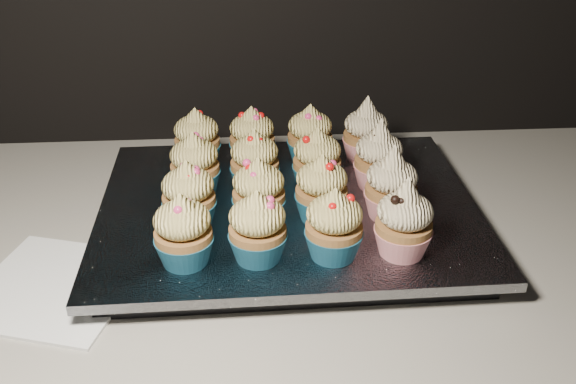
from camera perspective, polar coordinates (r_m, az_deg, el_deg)
The scene contains 20 objects.
worktop at distance 0.86m, azimuth 16.82°, elevation -4.31°, with size 2.44×0.64×0.04m, color beige.
napkin at distance 0.76m, azimuth -19.99°, elevation -7.94°, with size 0.17×0.17×0.00m, color white.
baking_tray at distance 0.81m, azimuth 0.00°, elevation -2.40°, with size 0.43×0.33×0.02m, color black.
foil_lining at distance 0.80m, azimuth 0.00°, elevation -1.37°, with size 0.46×0.36×0.01m, color silver.
cupcake_0 at distance 0.68m, azimuth -9.30°, elevation -3.53°, with size 0.06×0.06×0.08m.
cupcake_1 at distance 0.68m, azimuth -2.73°, elevation -3.26°, with size 0.06×0.06×0.08m.
cupcake_2 at distance 0.68m, azimuth 4.11°, elevation -3.04°, with size 0.06×0.06×0.08m.
cupcake_3 at distance 0.70m, azimuth 10.28°, elevation -2.62°, with size 0.06×0.06×0.10m.
cupcake_4 at distance 0.75m, azimuth -8.82°, elevation -0.39°, with size 0.06×0.06×0.08m.
cupcake_5 at distance 0.74m, azimuth -2.62°, elevation -0.10°, with size 0.06×0.06×0.08m.
cupcake_6 at distance 0.75m, azimuth 3.00°, elevation 0.19°, with size 0.06×0.06×0.08m.
cupcake_7 at distance 0.76m, azimuth 9.17°, elevation 0.50°, with size 0.06×0.06×0.10m.
cupcake_8 at distance 0.81m, azimuth -8.29°, elevation 2.35°, with size 0.06×0.06×0.08m.
cupcake_9 at distance 0.81m, azimuth -2.98°, elevation 2.66°, with size 0.06×0.06×0.08m.
cupcake_10 at distance 0.82m, azimuth 2.60°, elevation 2.79°, with size 0.06×0.06×0.08m.
cupcake_11 at distance 0.83m, azimuth 8.05°, elevation 3.01°, with size 0.06×0.06×0.10m.
cupcake_12 at distance 0.88m, azimuth -8.09°, elevation 4.62°, with size 0.06×0.06×0.08m.
cupcake_13 at distance 0.88m, azimuth -3.21°, elevation 4.81°, with size 0.06×0.06×0.08m.
cupcake_14 at distance 0.89m, azimuth 1.96°, elevation 5.02°, with size 0.06×0.06×0.08m.
cupcake_15 at distance 0.90m, azimuth 6.92°, elevation 5.25°, with size 0.06×0.06×0.10m.
Camera 1 is at (-0.29, 1.04, 1.34)m, focal length 40.00 mm.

